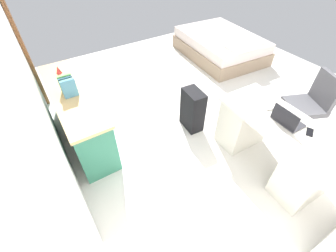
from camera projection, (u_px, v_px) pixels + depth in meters
The scene contains 13 objects.
ground_plane at pixel (204, 104), 3.96m from camera, with size 5.92×5.92×0.00m, color silver.
wall_back at pixel (17, 66), 2.06m from camera, with size 4.92×0.10×2.87m, color white.
door_wooden at pixel (19, 37), 3.54m from camera, with size 0.88×0.05×2.04m, color brown.
desk at pixel (272, 143), 2.78m from camera, with size 1.47×0.72×0.74m.
office_chair at pixel (307, 108), 3.22m from camera, with size 0.61×0.61×0.94m.
credenza at pixel (78, 115), 3.16m from camera, with size 1.80×0.48×0.78m.
bed at pixel (220, 46), 5.13m from camera, with size 2.01×1.55×0.58m.
suitcase_black at pixel (193, 110), 3.35m from camera, with size 0.36×0.22×0.64m, color black.
laptop at pixel (287, 120), 2.49m from camera, with size 0.32×0.23×0.21m.
computer_mouse at pixel (270, 108), 2.69m from camera, with size 0.06×0.10×0.03m, color white.
cell_phone_near_laptop at pixel (310, 132), 2.41m from camera, with size 0.07×0.14×0.01m, color black.
book_row at pixel (68, 86), 2.80m from camera, with size 0.20×0.17×0.23m.
figurine_small at pixel (58, 70), 3.19m from camera, with size 0.08×0.08×0.11m, color red.
Camera 1 is at (-2.31, 2.21, 2.45)m, focal length 24.32 mm.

